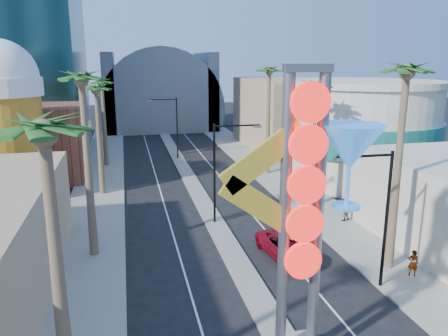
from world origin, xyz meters
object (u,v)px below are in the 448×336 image
(neon_sign, at_px, (322,201))
(red_pickup, at_px, (287,247))
(pedestrian_b, at_px, (345,210))
(pedestrian_a, at_px, (413,263))

(neon_sign, bearing_deg, red_pickup, 75.33)
(neon_sign, relative_size, pedestrian_b, 7.21)
(red_pickup, bearing_deg, pedestrian_a, -42.01)
(neon_sign, distance_m, pedestrian_a, 12.25)
(neon_sign, xyz_separation_m, pedestrian_a, (8.84, 5.63, -6.33))
(red_pickup, relative_size, pedestrian_a, 3.31)
(neon_sign, xyz_separation_m, pedestrian_b, (9.38, 15.01, -6.29))
(pedestrian_a, bearing_deg, neon_sign, 54.91)
(pedestrian_a, bearing_deg, pedestrian_b, -70.84)
(neon_sign, bearing_deg, pedestrian_b, 58.00)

